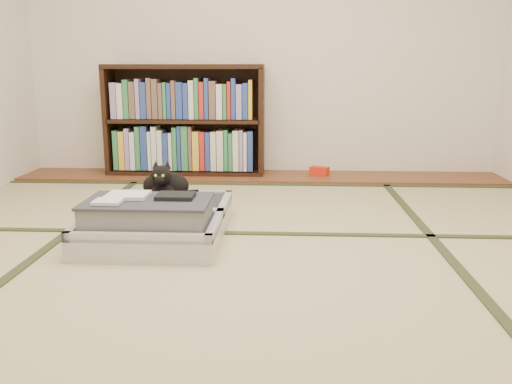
{
  "coord_description": "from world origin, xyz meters",
  "views": [
    {
      "loc": [
        0.2,
        -2.46,
        0.89
      ],
      "look_at": [
        0.05,
        0.35,
        0.25
      ],
      "focal_mm": 38.0,
      "sensor_mm": 36.0,
      "label": 1
    }
  ],
  "objects": [
    {
      "name": "floor",
      "position": [
        0.0,
        0.0,
        0.0
      ],
      "size": [
        4.5,
        4.5,
        0.0
      ],
      "primitive_type": "plane",
      "color": "tan",
      "rests_on": "ground"
    },
    {
      "name": "wood_strip",
      "position": [
        0.0,
        2.0,
        0.01
      ],
      "size": [
        4.0,
        0.5,
        0.02
      ],
      "primitive_type": "cube",
      "color": "brown",
      "rests_on": "ground"
    },
    {
      "name": "red_item",
      "position": [
        0.49,
        2.03,
        0.06
      ],
      "size": [
        0.17,
        0.14,
        0.07
      ],
      "primitive_type": "cube",
      "rotation": [
        0.0,
        0.0,
        -0.39
      ],
      "color": "red",
      "rests_on": "wood_strip"
    },
    {
      "name": "tatami_borders",
      "position": [
        0.0,
        0.49,
        0.0
      ],
      "size": [
        4.0,
        4.5,
        0.01
      ],
      "color": "#2D381E",
      "rests_on": "ground"
    },
    {
      "name": "bookcase",
      "position": [
        -0.64,
        2.07,
        0.45
      ],
      "size": [
        1.32,
        0.3,
        0.92
      ],
      "color": "black",
      "rests_on": "wood_strip"
    },
    {
      "name": "suitcase",
      "position": [
        -0.48,
        0.31,
        0.1
      ],
      "size": [
        0.71,
        0.94,
        0.28
      ],
      "color": "silver",
      "rests_on": "floor"
    },
    {
      "name": "cat",
      "position": [
        -0.5,
        0.6,
        0.23
      ],
      "size": [
        0.31,
        0.32,
        0.25
      ],
      "color": "black",
      "rests_on": "suitcase"
    },
    {
      "name": "cable_coil",
      "position": [
        -0.32,
        0.64,
        0.15
      ],
      "size": [
        0.1,
        0.1,
        0.02
      ],
      "color": "white",
      "rests_on": "suitcase"
    },
    {
      "name": "hanger",
      "position": [
        -0.57,
        0.27,
        0.01
      ],
      "size": [
        0.4,
        0.21,
        0.01
      ],
      "color": "black",
      "rests_on": "floor"
    }
  ]
}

